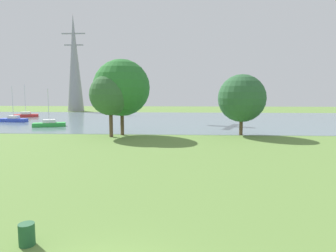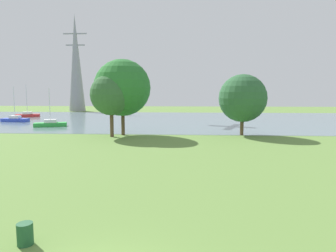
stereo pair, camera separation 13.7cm
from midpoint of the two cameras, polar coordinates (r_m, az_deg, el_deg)
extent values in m
plane|color=olive|center=(30.15, -1.22, -3.86)|extent=(160.00, 160.00, 0.00)
cylinder|color=#1E512D|center=(12.48, -25.15, -18.03)|extent=(0.56, 0.56, 0.80)
cube|color=slate|center=(57.86, 1.00, 1.18)|extent=(140.00, 40.00, 0.02)
cube|color=green|center=(50.22, -21.30, 0.26)|extent=(5.03, 3.00, 0.60)
cube|color=white|center=(50.17, -21.32, 0.88)|extent=(2.06, 1.63, 0.50)
cylinder|color=silver|center=(50.00, -21.44, 3.61)|extent=(0.10, 0.10, 5.28)
cube|color=blue|center=(60.75, -26.91, 1.02)|extent=(4.92, 1.95, 0.60)
cube|color=white|center=(60.71, -26.94, 1.53)|extent=(1.90, 1.27, 0.50)
cylinder|color=silver|center=(60.57, -27.07, 3.98)|extent=(0.10, 0.10, 5.70)
cube|color=red|center=(70.89, -25.02, 1.81)|extent=(5.03, 2.97, 0.60)
cube|color=white|center=(70.86, -25.04, 2.25)|extent=(2.06, 1.62, 0.50)
cylinder|color=silver|center=(70.73, -25.16, 4.59)|extent=(0.10, 0.10, 6.28)
cylinder|color=brown|center=(36.80, -10.50, 0.56)|extent=(0.44, 0.44, 3.35)
sphere|color=#326033|center=(36.61, -10.61, 5.89)|extent=(4.98, 4.98, 4.98)
cylinder|color=brown|center=(38.12, -8.42, 0.89)|extent=(0.44, 0.44, 3.45)
sphere|color=#296F2E|center=(37.94, -8.53, 7.18)|extent=(7.02, 7.02, 7.02)
cylinder|color=brown|center=(38.71, 13.91, 0.18)|extent=(0.44, 0.44, 2.55)
sphere|color=#2D5E35|center=(38.49, 14.05, 5.13)|extent=(5.91, 5.91, 5.91)
cone|color=gray|center=(87.21, -17.00, 11.30)|extent=(4.40, 4.40, 26.09)
cube|color=gray|center=(88.23, -17.18, 16.37)|extent=(6.40, 0.30, 0.30)
cube|color=gray|center=(87.76, -17.11, 14.44)|extent=(5.20, 0.30, 0.30)
camera|label=1|loc=(0.07, -89.83, 0.02)|focal=32.18mm
camera|label=2|loc=(0.07, 90.17, -0.02)|focal=32.18mm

